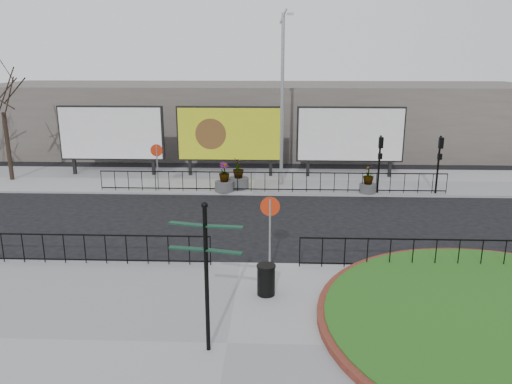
{
  "coord_description": "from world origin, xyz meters",
  "views": [
    {
      "loc": [
        1.13,
        -15.89,
        6.98
      ],
      "look_at": [
        0.43,
        2.44,
        1.98
      ],
      "focal_mm": 35.0,
      "sensor_mm": 36.0,
      "label": 1
    }
  ],
  "objects_px": {
    "planter_b": "(238,177)",
    "planter_c": "(368,182)",
    "billboard_mid": "(230,134)",
    "planter_a": "(224,181)",
    "fingerpost_sign": "(206,263)",
    "litter_bin": "(266,280)",
    "lamp_post": "(282,98)"
  },
  "relations": [
    {
      "from": "billboard_mid",
      "to": "fingerpost_sign",
      "type": "xyz_separation_m",
      "value": [
        1.08,
        -18.26,
        -0.23
      ]
    },
    {
      "from": "planter_c",
      "to": "planter_a",
      "type": "bearing_deg",
      "value": 180.0
    },
    {
      "from": "planter_a",
      "to": "litter_bin",
      "type": "bearing_deg",
      "value": -78.39
    },
    {
      "from": "billboard_mid",
      "to": "lamp_post",
      "type": "xyz_separation_m",
      "value": [
        3.01,
        -1.97,
        2.23
      ]
    },
    {
      "from": "fingerpost_sign",
      "to": "litter_bin",
      "type": "xyz_separation_m",
      "value": [
        1.34,
        2.94,
        -1.78
      ]
    },
    {
      "from": "planter_b",
      "to": "planter_c",
      "type": "height_order",
      "value": "planter_b"
    },
    {
      "from": "fingerpost_sign",
      "to": "litter_bin",
      "type": "bearing_deg",
      "value": 79.27
    },
    {
      "from": "billboard_mid",
      "to": "lamp_post",
      "type": "bearing_deg",
      "value": -33.25
    },
    {
      "from": "lamp_post",
      "to": "litter_bin",
      "type": "xyz_separation_m",
      "value": [
        -0.59,
        -13.35,
        -4.23
      ]
    },
    {
      "from": "planter_a",
      "to": "billboard_mid",
      "type": "bearing_deg",
      "value": 90.0
    },
    {
      "from": "lamp_post",
      "to": "planter_b",
      "type": "relative_size",
      "value": 5.59
    },
    {
      "from": "planter_a",
      "to": "planter_c",
      "type": "height_order",
      "value": "planter_a"
    },
    {
      "from": "billboard_mid",
      "to": "planter_a",
      "type": "xyz_separation_m",
      "value": [
        -0.0,
        -3.57,
        -1.91
      ]
    },
    {
      "from": "lamp_post",
      "to": "planter_a",
      "type": "relative_size",
      "value": 5.95
    },
    {
      "from": "litter_bin",
      "to": "planter_b",
      "type": "relative_size",
      "value": 0.57
    },
    {
      "from": "billboard_mid",
      "to": "litter_bin",
      "type": "bearing_deg",
      "value": -81.05
    },
    {
      "from": "litter_bin",
      "to": "planter_a",
      "type": "height_order",
      "value": "planter_a"
    },
    {
      "from": "billboard_mid",
      "to": "litter_bin",
      "type": "relative_size",
      "value": 6.59
    },
    {
      "from": "billboard_mid",
      "to": "planter_a",
      "type": "bearing_deg",
      "value": -90.0
    },
    {
      "from": "lamp_post",
      "to": "planter_a",
      "type": "xyz_separation_m",
      "value": [
        -3.01,
        -1.6,
        -4.14
      ]
    },
    {
      "from": "litter_bin",
      "to": "planter_a",
      "type": "relative_size",
      "value": 0.61
    },
    {
      "from": "litter_bin",
      "to": "planter_b",
      "type": "height_order",
      "value": "planter_b"
    },
    {
      "from": "lamp_post",
      "to": "planter_c",
      "type": "height_order",
      "value": "lamp_post"
    },
    {
      "from": "planter_a",
      "to": "planter_c",
      "type": "distance_m",
      "value": 7.5
    },
    {
      "from": "fingerpost_sign",
      "to": "planter_a",
      "type": "xyz_separation_m",
      "value": [
        -1.08,
        14.69,
        -1.68
      ]
    },
    {
      "from": "planter_b",
      "to": "planter_c",
      "type": "bearing_deg",
      "value": -5.38
    },
    {
      "from": "litter_bin",
      "to": "planter_c",
      "type": "xyz_separation_m",
      "value": [
        5.09,
        11.75,
        0.09
      ]
    },
    {
      "from": "planter_c",
      "to": "litter_bin",
      "type": "bearing_deg",
      "value": -113.41
    },
    {
      "from": "fingerpost_sign",
      "to": "planter_c",
      "type": "xyz_separation_m",
      "value": [
        6.42,
        14.69,
        -1.69
      ]
    },
    {
      "from": "planter_a",
      "to": "planter_b",
      "type": "bearing_deg",
      "value": 42.54
    },
    {
      "from": "planter_c",
      "to": "billboard_mid",
      "type": "bearing_deg",
      "value": 154.53
    },
    {
      "from": "litter_bin",
      "to": "planter_a",
      "type": "xyz_separation_m",
      "value": [
        -2.41,
        11.75,
        0.09
      ]
    }
  ]
}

